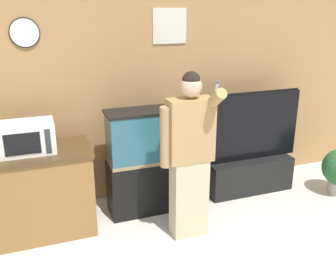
% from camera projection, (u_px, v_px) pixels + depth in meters
% --- Properties ---
extents(wall_back_paneled, '(10.00, 0.08, 2.60)m').
position_uv_depth(wall_back_paneled, '(117.00, 93.00, 4.32)').
color(wall_back_paneled, '#A87A4C').
rests_on(wall_back_paneled, ground_plane).
extents(counter_island, '(1.42, 0.64, 0.90)m').
position_uv_depth(counter_island, '(22.00, 194.00, 3.77)').
color(counter_island, brown).
rests_on(counter_island, ground_plane).
extents(microwave, '(0.51, 0.37, 0.29)m').
position_uv_depth(microwave, '(27.00, 137.00, 3.61)').
color(microwave, white).
rests_on(microwave, counter_island).
extents(aquarium_on_stand, '(0.90, 0.38, 1.20)m').
position_uv_depth(aquarium_on_stand, '(148.00, 161.00, 4.20)').
color(aquarium_on_stand, black).
rests_on(aquarium_on_stand, ground_plane).
extents(tv_on_stand, '(1.33, 0.40, 1.28)m').
position_uv_depth(tv_on_stand, '(248.00, 162.00, 4.73)').
color(tv_on_stand, black).
rests_on(tv_on_stand, ground_plane).
extents(person_standing, '(0.53, 0.40, 1.70)m').
position_uv_depth(person_standing, '(189.00, 155.00, 3.63)').
color(person_standing, '#BCAD89').
rests_on(person_standing, ground_plane).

